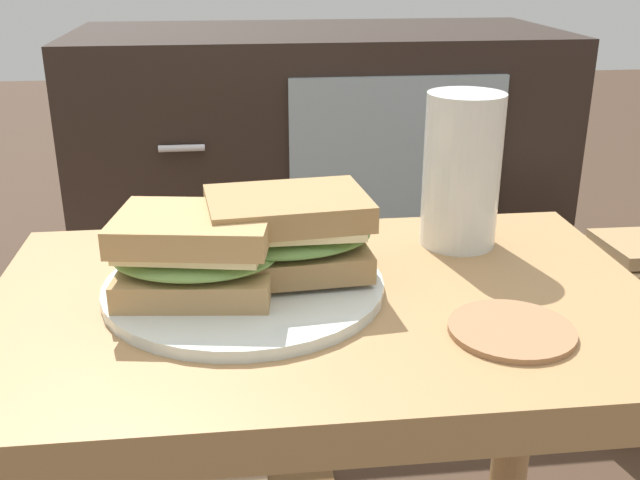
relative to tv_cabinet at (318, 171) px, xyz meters
The scene contains 7 objects.
side_table 0.96m from the tv_cabinet, 96.17° to the right, with size 0.56×0.36×0.46m.
tv_cabinet is the anchor object (origin of this frame).
plate 0.96m from the tv_cabinet, 100.21° to the right, with size 0.24×0.24×0.01m, color silver.
sandwich_front 0.99m from the tv_cabinet, 102.32° to the right, with size 0.14×0.11×0.07m.
sandwich_back 0.96m from the tv_cabinet, 98.01° to the right, with size 0.15×0.11×0.07m.
beer_glass 0.88m from the tv_cabinet, 87.13° to the right, with size 0.07×0.07×0.15m.
coaster 1.04m from the tv_cabinet, 88.26° to the right, with size 0.10×0.10×0.01m, color #996B47.
Camera 1 is at (-0.07, -0.56, 0.73)m, focal length 41.57 mm.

